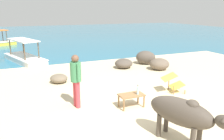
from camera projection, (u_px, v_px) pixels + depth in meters
sand_beach at (155, 112)px, 6.48m from camera, size 18.00×14.00×0.04m
water_surface at (51, 36)px, 26.08m from camera, size 60.00×36.00×0.03m
cow at (182, 113)px, 4.79m from camera, size 1.08×1.90×1.07m
low_bench_table at (131, 96)px, 6.67m from camera, size 0.76×0.45×0.41m
bottle at (138, 91)px, 6.63m from camera, size 0.07×0.07×0.30m
deck_chair_near at (173, 82)px, 7.91m from camera, size 0.89×0.74×0.68m
person_standing at (76, 77)px, 6.53m from camera, size 0.32×0.51×1.62m
shore_rock_large at (124, 63)px, 11.24m from camera, size 1.00×0.98×0.48m
shore_rock_medium at (59, 78)px, 8.96m from camera, size 0.96×0.95×0.36m
shore_rock_small at (146, 57)px, 12.07m from camera, size 1.33×1.31×0.73m
shore_rock_flat at (159, 64)px, 10.93m from camera, size 1.28×1.26×0.57m
boat_white at (25, 57)px, 12.72m from camera, size 2.34×3.85×1.29m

